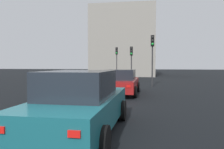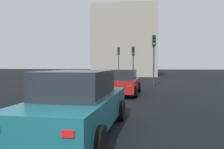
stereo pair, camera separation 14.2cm
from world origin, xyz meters
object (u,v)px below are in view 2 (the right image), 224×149
(car_red_lead, at_px, (122,82))
(traffic_light_far_left, at_px, (133,56))
(traffic_light_near_left, at_px, (154,50))
(traffic_light_near_right, at_px, (119,56))
(car_teal_second, at_px, (79,104))

(car_red_lead, bearing_deg, traffic_light_far_left, 1.34)
(traffic_light_near_left, relative_size, traffic_light_far_left, 1.15)
(traffic_light_near_right, distance_m, traffic_light_far_left, 5.69)
(traffic_light_near_left, bearing_deg, traffic_light_near_right, -156.84)
(car_teal_second, distance_m, traffic_light_near_left, 12.99)
(car_teal_second, distance_m, traffic_light_near_right, 22.37)
(car_red_lead, bearing_deg, car_teal_second, 179.89)
(car_red_lead, bearing_deg, traffic_light_near_left, -20.26)
(car_teal_second, relative_size, traffic_light_near_left, 1.13)
(traffic_light_near_right, relative_size, traffic_light_far_left, 1.10)
(car_teal_second, height_order, traffic_light_near_right, traffic_light_near_right)
(car_red_lead, xyz_separation_m, traffic_light_near_left, (4.99, -1.99, 2.26))
(car_red_lead, distance_m, car_teal_second, 7.62)
(car_red_lead, height_order, car_teal_second, car_teal_second)
(traffic_light_near_left, xyz_separation_m, traffic_light_far_left, (4.33, 1.97, -0.38))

